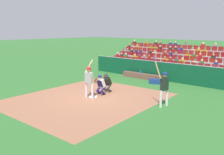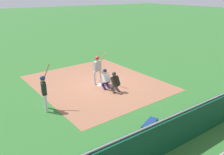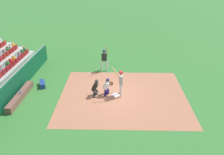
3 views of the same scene
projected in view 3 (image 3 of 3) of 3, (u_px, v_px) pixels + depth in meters
The scene contains 11 objects.
ground_plane at pixel (116, 95), 15.66m from camera, with size 160.00×160.00×0.00m, color #316C2E.
infield_dirt_patch at pixel (123, 95), 15.63m from camera, with size 7.33×8.60×0.01m, color #9D6449.
home_plate_marker at pixel (116, 95), 15.66m from camera, with size 0.44×0.44×0.02m, color white.
batter_at_plate at pixel (121, 80), 15.12m from camera, with size 0.64×0.73×2.22m.
catcher_crouching at pixel (107, 86), 15.39m from camera, with size 0.49×0.74×1.28m.
home_plate_umpire at pixel (96, 87), 15.30m from camera, with size 0.47×0.49×1.27m.
dugout_wall at pixel (17, 83), 15.72m from camera, with size 12.42×0.24×1.47m.
dugout_bench at pixel (20, 96), 15.15m from camera, with size 3.59×0.40×0.44m, color brown.
water_bottle_on_bench at pixel (20, 92), 14.93m from camera, with size 0.07×0.07×0.27m, color blue.
equipment_duffel_bag at pixel (42, 84), 16.76m from camera, with size 1.00×0.36×0.35m, color navy.
on_deck_batter at pixel (104, 58), 18.80m from camera, with size 0.65×0.63×2.34m.
Camera 3 is at (13.43, 0.55, 8.14)m, focal length 36.28 mm.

